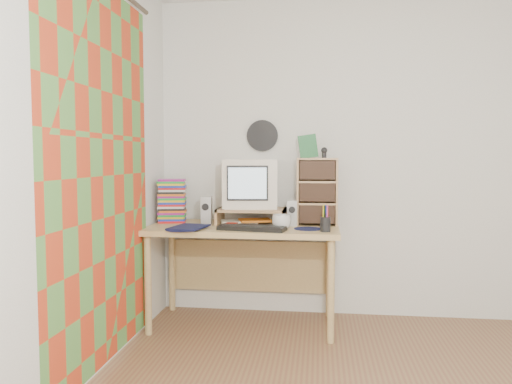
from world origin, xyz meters
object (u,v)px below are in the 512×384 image
(crt_monitor, at_px, (250,184))
(dvd_stack, at_px, (172,204))
(cd_rack, at_px, (317,192))
(mug, at_px, (282,222))
(diary, at_px, (175,225))
(desk, at_px, (245,242))
(keyboard, at_px, (252,228))

(crt_monitor, bearing_deg, dvd_stack, 174.95)
(crt_monitor, relative_size, cd_rack, 0.78)
(mug, xyz_separation_m, diary, (-0.76, -0.06, -0.03))
(dvd_stack, xyz_separation_m, mug, (0.88, -0.28, -0.09))
(desk, distance_m, cd_rack, 0.67)
(keyboard, relative_size, cd_rack, 0.94)
(desk, distance_m, diary, 0.56)
(diary, bearing_deg, mug, 14.29)
(desk, height_order, crt_monitor, crt_monitor)
(keyboard, height_order, diary, diary)
(keyboard, xyz_separation_m, diary, (-0.55, -0.00, 0.01))
(keyboard, bearing_deg, dvd_stack, 163.25)
(desk, xyz_separation_m, diary, (-0.46, -0.28, 0.16))
(desk, bearing_deg, mug, -36.74)
(cd_rack, relative_size, mug, 3.75)
(desk, bearing_deg, keyboard, -71.58)
(cd_rack, bearing_deg, diary, -161.95)
(cd_rack, distance_m, mug, 0.42)
(mug, bearing_deg, diary, -175.35)
(mug, bearing_deg, dvd_stack, 162.05)
(crt_monitor, distance_m, dvd_stack, 0.63)
(desk, relative_size, crt_monitor, 3.58)
(dvd_stack, relative_size, mug, 2.16)
(dvd_stack, distance_m, cd_rack, 1.13)
(keyboard, xyz_separation_m, dvd_stack, (-0.68, 0.34, 0.13))
(mug, bearing_deg, keyboard, -163.98)
(desk, bearing_deg, cd_rack, 6.15)
(desk, distance_m, dvd_stack, 0.65)
(dvd_stack, bearing_deg, desk, -16.87)
(keyboard, relative_size, mug, 3.51)
(cd_rack, bearing_deg, crt_monitor, 176.09)
(dvd_stack, height_order, cd_rack, cd_rack)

